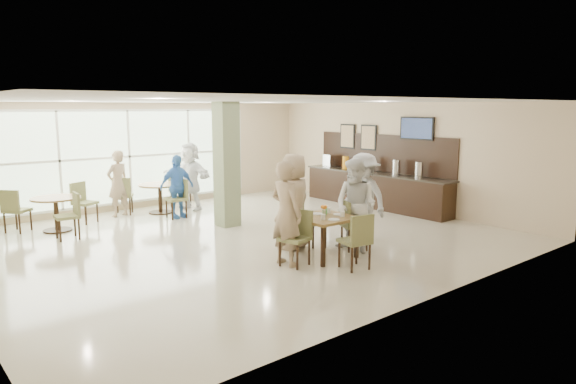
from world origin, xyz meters
TOP-DOWN VIEW (x-y plane):
  - ground at (0.00, 0.00)m, footprint 10.00×10.00m
  - room_shell at (0.00, 0.00)m, footprint 10.00×10.00m
  - window_bank at (-0.50, 4.46)m, footprint 7.00×0.04m
  - column at (0.40, 1.20)m, footprint 0.45×0.45m
  - main_table at (0.34, -2.04)m, footprint 0.98×0.98m
  - round_table_left at (-2.76, 3.14)m, footprint 1.03×1.03m
  - round_table_right at (-0.14, 3.49)m, footprint 1.07×1.07m
  - chairs_main_table at (0.36, -2.07)m, footprint 2.10×2.06m
  - chairs_table_left at (-2.75, 3.13)m, footprint 2.05×1.90m
  - chairs_table_right at (-0.15, 3.47)m, footprint 2.14×1.81m
  - tabletop_clutter at (0.37, -2.06)m, footprint 0.74×0.75m
  - buffet_counter at (4.70, 0.51)m, footprint 0.64×4.70m
  - wall_tv at (4.94, -0.60)m, footprint 0.06×1.00m
  - framed_art_a at (4.95, 1.00)m, footprint 0.05×0.55m
  - framed_art_b at (4.95, 1.80)m, footprint 0.05×0.55m
  - teen_left at (-0.47, -1.95)m, footprint 0.48×0.69m
  - teen_far at (0.30, -1.25)m, footprint 0.99×0.71m
  - teen_right at (1.05, -2.15)m, footprint 0.77×0.93m
  - teen_standing at (1.82, -1.64)m, footprint 0.71×1.17m
  - adult_a at (-0.09, 2.67)m, footprint 0.94×0.57m
  - adult_b at (0.69, 3.41)m, footprint 1.10×1.77m
  - adult_standing at (-1.12, 3.77)m, footprint 0.68×0.54m

SIDE VIEW (x-z plane):
  - ground at x=0.00m, z-range 0.00..0.00m
  - chairs_main_table at x=0.36m, z-range 0.00..0.95m
  - chairs_table_left at x=-2.75m, z-range 0.00..0.95m
  - chairs_table_right at x=-0.15m, z-range 0.00..0.95m
  - buffet_counter at x=4.70m, z-range -0.42..1.53m
  - round_table_left at x=-2.76m, z-range 0.18..0.93m
  - round_table_right at x=-0.14m, z-range 0.19..0.94m
  - main_table at x=0.34m, z-range 0.29..1.04m
  - adult_a at x=-0.09m, z-range 0.00..1.55m
  - tabletop_clutter at x=0.37m, z-range 0.71..0.91m
  - adult_standing at x=-1.12m, z-range 0.00..1.64m
  - teen_right at x=1.05m, z-range 0.00..1.75m
  - teen_standing at x=1.82m, z-range 0.00..1.77m
  - adult_b at x=0.69m, z-range 0.00..1.77m
  - teen_left at x=-0.47m, z-range 0.00..1.80m
  - teen_far at x=0.30m, z-range 0.00..1.82m
  - window_bank at x=-0.50m, z-range -2.10..4.90m
  - column at x=0.40m, z-range 0.00..2.80m
  - room_shell at x=0.00m, z-range -3.30..6.70m
  - framed_art_a at x=4.95m, z-range 1.50..2.20m
  - framed_art_b at x=4.95m, z-range 1.50..2.20m
  - wall_tv at x=4.94m, z-range 1.86..2.44m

